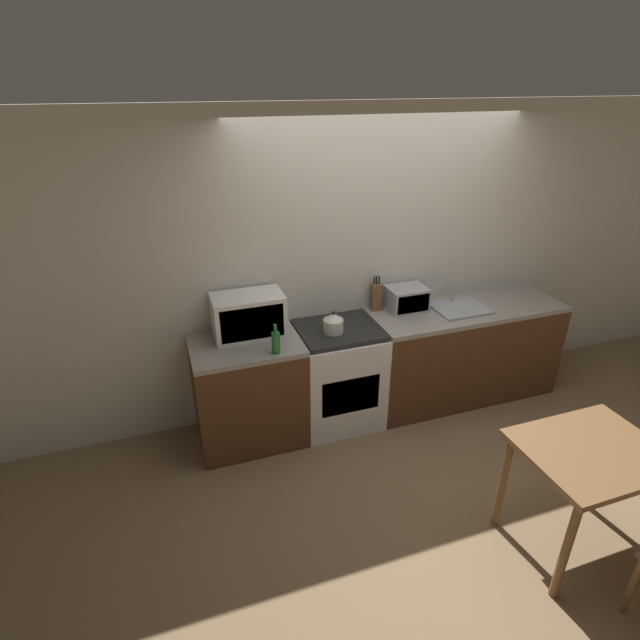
{
  "coord_description": "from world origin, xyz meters",
  "views": [
    {
      "loc": [
        -1.79,
        -2.66,
        2.75
      ],
      "look_at": [
        -0.65,
        0.64,
        1.05
      ],
      "focal_mm": 28.0,
      "sensor_mm": 36.0,
      "label": 1
    }
  ],
  "objects_px": {
    "stove_range": "(338,375)",
    "microwave": "(248,315)",
    "kettle": "(333,323)",
    "toaster_oven": "(407,298)",
    "bottle": "(276,342)",
    "dining_table": "(589,464)"
  },
  "relations": [
    {
      "from": "microwave",
      "to": "bottle",
      "type": "height_order",
      "value": "microwave"
    },
    {
      "from": "dining_table",
      "to": "microwave",
      "type": "bearing_deg",
      "value": 131.91
    },
    {
      "from": "stove_range",
      "to": "toaster_oven",
      "type": "relative_size",
      "value": 2.65
    },
    {
      "from": "kettle",
      "to": "toaster_oven",
      "type": "bearing_deg",
      "value": 15.14
    },
    {
      "from": "stove_range",
      "to": "bottle",
      "type": "distance_m",
      "value": 0.83
    },
    {
      "from": "kettle",
      "to": "dining_table",
      "type": "height_order",
      "value": "kettle"
    },
    {
      "from": "stove_range",
      "to": "toaster_oven",
      "type": "bearing_deg",
      "value": 12.54
    },
    {
      "from": "microwave",
      "to": "bottle",
      "type": "bearing_deg",
      "value": -69.96
    },
    {
      "from": "kettle",
      "to": "toaster_oven",
      "type": "relative_size",
      "value": 0.55
    },
    {
      "from": "microwave",
      "to": "toaster_oven",
      "type": "xyz_separation_m",
      "value": [
        1.41,
        0.03,
        -0.07
      ]
    },
    {
      "from": "stove_range",
      "to": "toaster_oven",
      "type": "xyz_separation_m",
      "value": [
        0.7,
        0.16,
        0.55
      ]
    },
    {
      "from": "stove_range",
      "to": "kettle",
      "type": "distance_m",
      "value": 0.54
    },
    {
      "from": "bottle",
      "to": "microwave",
      "type": "bearing_deg",
      "value": 110.04
    },
    {
      "from": "kettle",
      "to": "dining_table",
      "type": "xyz_separation_m",
      "value": [
        1.02,
        -1.68,
        -0.32
      ]
    },
    {
      "from": "stove_range",
      "to": "toaster_oven",
      "type": "height_order",
      "value": "toaster_oven"
    },
    {
      "from": "stove_range",
      "to": "microwave",
      "type": "bearing_deg",
      "value": 170.02
    },
    {
      "from": "stove_range",
      "to": "kettle",
      "type": "relative_size",
      "value": 4.8
    },
    {
      "from": "kettle",
      "to": "toaster_oven",
      "type": "distance_m",
      "value": 0.79
    },
    {
      "from": "kettle",
      "to": "dining_table",
      "type": "distance_m",
      "value": 1.99
    },
    {
      "from": "kettle",
      "to": "microwave",
      "type": "height_order",
      "value": "microwave"
    },
    {
      "from": "dining_table",
      "to": "toaster_oven",
      "type": "bearing_deg",
      "value": 97.8
    },
    {
      "from": "kettle",
      "to": "microwave",
      "type": "bearing_deg",
      "value": 164.76
    }
  ]
}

